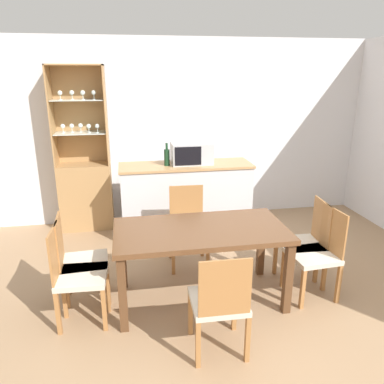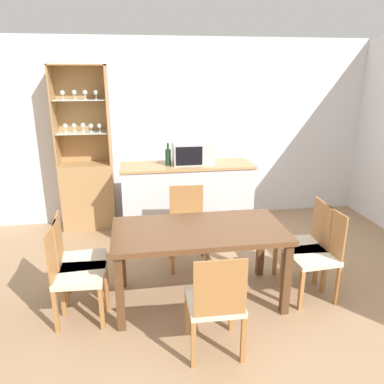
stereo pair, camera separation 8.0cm
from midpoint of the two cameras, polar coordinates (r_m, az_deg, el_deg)
name	(u,v)px [view 2 (the right image)]	position (r m, az deg, el deg)	size (l,w,h in m)	color
ground_plane	(240,321)	(3.53, 8.06, -18.88)	(18.00, 18.00, 0.00)	#A37F5B
wall_back	(193,132)	(5.45, 0.61, 9.20)	(6.80, 0.06, 2.55)	silver
kitchen_counter	(187,199)	(4.96, -0.28, -1.15)	(1.71, 0.54, 0.96)	silver
display_cabinet	(88,183)	(5.35, -15.21, 1.39)	(0.70, 0.38, 2.19)	tan
dining_table	(199,238)	(3.47, 1.75, -6.95)	(1.57, 0.81, 0.74)	brown
dining_chair_side_left_near	(75,273)	(3.44, -16.81, -11.80)	(0.43, 0.43, 0.88)	beige
dining_chair_head_far	(188,227)	(4.20, -0.09, -5.35)	(0.43, 0.43, 0.88)	beige
dining_chair_side_left_far	(78,260)	(3.65, -16.35, -9.96)	(0.44, 0.44, 0.88)	beige
dining_chair_head_near	(216,303)	(2.95, 4.42, -16.48)	(0.42, 0.42, 0.88)	beige
dining_chair_side_right_near	(316,255)	(3.81, 18.95, -9.01)	(0.44, 0.44, 0.88)	beige
dining_chair_side_right_far	(305,244)	(3.99, 17.40, -7.54)	(0.44, 0.44, 0.88)	beige
microwave	(193,153)	(4.83, 0.61, 5.93)	(0.52, 0.33, 0.27)	#B7BABF
wine_bottle	(168,157)	(4.74, -3.18, 5.40)	(0.07, 0.07, 0.29)	#193D23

